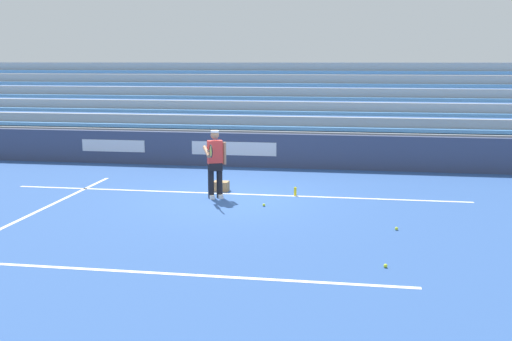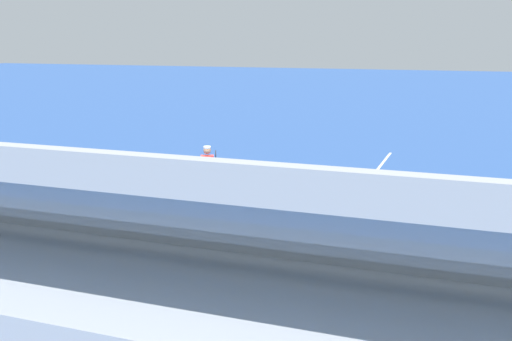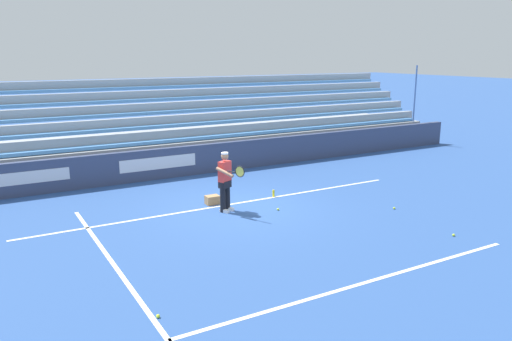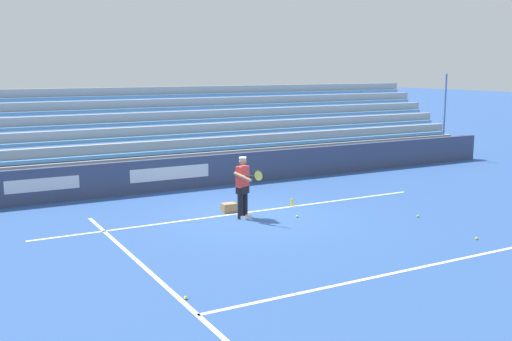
% 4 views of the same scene
% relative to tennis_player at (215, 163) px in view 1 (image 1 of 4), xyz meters
% --- Properties ---
extents(ground_plane, '(160.00, 160.00, 0.00)m').
position_rel_tennis_player_xyz_m(ground_plane, '(-0.37, -0.03, -0.89)').
color(ground_plane, '#2D5193').
extents(court_baseline_white, '(12.00, 0.10, 0.01)m').
position_rel_tennis_player_xyz_m(court_baseline_white, '(-0.37, -0.53, -0.89)').
color(court_baseline_white, white).
rests_on(court_baseline_white, ground).
extents(court_service_line_white, '(8.22, 0.10, 0.01)m').
position_rel_tennis_player_xyz_m(court_service_line_white, '(-0.37, 5.47, -0.89)').
color(court_service_line_white, white).
rests_on(court_service_line_white, ground).
extents(back_wall_sponsor_board, '(27.65, 0.25, 1.10)m').
position_rel_tennis_player_xyz_m(back_wall_sponsor_board, '(-0.36, -4.63, -0.34)').
color(back_wall_sponsor_board, '#384260').
rests_on(back_wall_sponsor_board, ground).
extents(bleacher_stand, '(26.27, 4.00, 3.85)m').
position_rel_tennis_player_xyz_m(bleacher_stand, '(-0.37, -7.26, -0.10)').
color(bleacher_stand, '#9EA3A8').
rests_on(bleacher_stand, ground).
extents(tennis_player, '(0.57, 1.08, 1.71)m').
position_rel_tennis_player_xyz_m(tennis_player, '(0.00, 0.00, 0.00)').
color(tennis_player, black).
rests_on(tennis_player, ground).
extents(ball_box_cardboard, '(0.41, 0.31, 0.26)m').
position_rel_tennis_player_xyz_m(ball_box_cardboard, '(0.04, -0.83, -0.76)').
color(ball_box_cardboard, '#A87F51').
rests_on(ball_box_cardboard, ground).
extents(tennis_ball_toward_net, '(0.07, 0.07, 0.07)m').
position_rel_tennis_player_xyz_m(tennis_ball_toward_net, '(-3.98, 4.61, -0.86)').
color(tennis_ball_toward_net, '#CCE533').
rests_on(tennis_ball_toward_net, ground).
extents(tennis_ball_far_right, '(0.07, 0.07, 0.07)m').
position_rel_tennis_player_xyz_m(tennis_ball_far_right, '(-1.34, 0.68, -0.86)').
color(tennis_ball_far_right, '#CCE533').
rests_on(tennis_ball_far_right, ground).
extents(tennis_ball_by_box, '(0.07, 0.07, 0.07)m').
position_rel_tennis_player_xyz_m(tennis_ball_by_box, '(-4.32, 2.26, -0.86)').
color(tennis_ball_by_box, '#CCE533').
rests_on(tennis_ball_by_box, ground).
extents(water_bottle, '(0.07, 0.07, 0.22)m').
position_rel_tennis_player_xyz_m(water_bottle, '(-1.97, -0.59, -0.78)').
color(water_bottle, yellow).
rests_on(water_bottle, ground).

